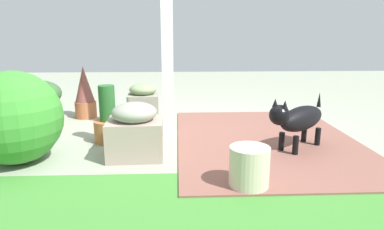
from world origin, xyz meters
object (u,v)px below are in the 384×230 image
Objects in this scene: dog at (298,119)px; terracotta_pot_tall at (108,122)px; stone_planter_mid at (135,131)px; terracotta_pot_spiky at (85,93)px; ceramic_urn at (249,168)px; stone_planter_nearest at (143,102)px; porch_pillar at (167,26)px; terracotta_pot_broad at (39,99)px; round_shrub at (14,118)px.

terracotta_pot_tall is at bearing -10.97° from dog.
stone_planter_mid is 0.72× the size of dog.
stone_planter_mid is 1.67m from terracotta_pot_spiky.
terracotta_pot_tall is 1.89× the size of ceramic_urn.
dog reaches higher than stone_planter_nearest.
terracotta_pot_spiky reaches higher than dog.
porch_pillar is 1.79m from terracotta_pot_broad.
terracotta_pot_tall is at bearing 20.46° from porch_pillar.
terracotta_pot_tall reaches higher than stone_planter_mid.
terracotta_pot_spiky is at bearing -60.68° from stone_planter_mid.
porch_pillar is 4.97× the size of stone_planter_nearest.
stone_planter_nearest is (0.34, -0.68, -0.92)m from porch_pillar.
terracotta_pot_spiky is (-0.44, -0.36, -0.01)m from terracotta_pot_broad.
porch_pillar is 1.13m from terracotta_pot_tall.
terracotta_pot_spiky is 2.18× the size of ceramic_urn.
terracotta_pot_broad is at bearing -35.35° from terracotta_pot_tall.
terracotta_pot_spiky is (0.82, -1.45, 0.08)m from stone_planter_mid.
terracotta_pot_tall is at bearing -141.17° from round_shrub.
terracotta_pot_broad is 0.79× the size of dog.
terracotta_pot_broad is 2.92m from dog.
dog is at bearing 149.32° from terracotta_pot_spiky.
stone_planter_mid reaches higher than ceramic_urn.
stone_planter_nearest is 0.59× the size of round_shrub.
terracotta_pot_broad reaches higher than stone_planter_nearest.
porch_pillar is at bearing 144.09° from terracotta_pot_spiky.
terracotta_pot_tall is (-0.66, -0.53, -0.19)m from round_shrub.
terracotta_pot_spiky is 2.68m from dog.
terracotta_pot_broad is at bearing -39.54° from ceramic_urn.
porch_pillar is 3.97× the size of terracotta_pot_tall.
terracotta_pot_spiky is (0.76, -0.12, 0.10)m from stone_planter_nearest.
porch_pillar is at bearing 116.37° from stone_planter_nearest.
dog is (-2.74, 1.01, -0.02)m from terracotta_pot_broad.
porch_pillar reaches higher than stone_planter_nearest.
stone_planter_mid is 0.55m from terracotta_pot_tall.
round_shrub is 2.48m from dog.
porch_pillar is 1.58m from dog.
ceramic_urn is at bearing 137.53° from terracotta_pot_tall.
terracotta_pot_spiky is 2.71m from ceramic_urn.
dog is at bearing 141.00° from stone_planter_nearest.
porch_pillar is at bearing -112.63° from stone_planter_mid.
porch_pillar is 3.43× the size of terracotta_pot_spiky.
porch_pillar is 2.91× the size of round_shrub.
terracotta_pot_broad is 1.76× the size of ceramic_urn.
stone_planter_nearest is at bearing -122.86° from round_shrub.
dog is (-1.21, 0.57, -0.83)m from porch_pillar.
stone_planter_mid is at bearing 3.40° from dog.
round_shrub is 1.15× the size of dog.
stone_planter_nearest is at bearing -63.63° from porch_pillar.
ceramic_urn is (-0.88, 0.66, -0.08)m from stone_planter_mid.
terracotta_pot_broad reaches higher than dog.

